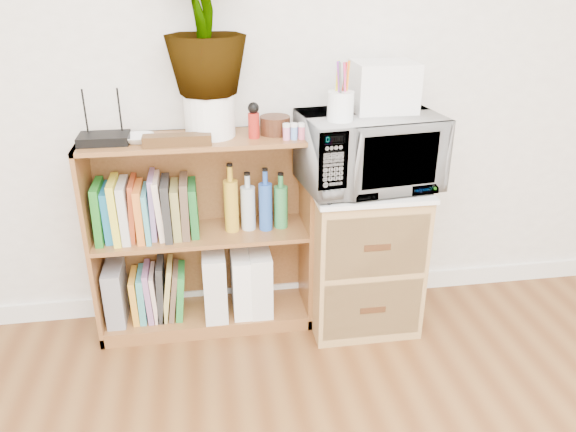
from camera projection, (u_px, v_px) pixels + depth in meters
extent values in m
cube|color=white|center=(274.00, 292.00, 2.96)|extent=(4.00, 0.02, 0.10)
cube|color=brown|center=(202.00, 236.00, 2.61)|extent=(1.00, 0.30, 0.95)
cube|color=#9E7542|center=(361.00, 256.00, 2.70)|extent=(0.50, 0.45, 0.70)
imported|color=white|center=(368.00, 151.00, 2.47)|extent=(0.63, 0.47, 0.33)
cylinder|color=white|center=(340.00, 106.00, 2.29)|extent=(0.11, 0.11, 0.12)
cube|color=white|center=(384.00, 86.00, 2.43)|extent=(0.27, 0.22, 0.21)
cube|color=black|center=(104.00, 139.00, 2.34)|extent=(0.21, 0.14, 0.04)
imported|color=silver|center=(139.00, 139.00, 2.35)|extent=(0.13, 0.13, 0.03)
cylinder|color=white|center=(210.00, 115.00, 2.41)|extent=(0.21, 0.21, 0.18)
imported|color=#30762F|center=(204.00, 19.00, 2.25)|extent=(0.34, 0.34, 0.60)
cube|color=#3B2410|center=(177.00, 140.00, 2.31)|extent=(0.28, 0.07, 0.05)
cylinder|color=#A01B13|center=(254.00, 126.00, 2.39)|extent=(0.05, 0.05, 0.11)
cylinder|color=#33190E|center=(275.00, 125.00, 2.46)|extent=(0.13, 0.13, 0.08)
cube|color=pink|center=(294.00, 133.00, 2.38)|extent=(0.11, 0.04, 0.05)
cube|color=gray|center=(116.00, 292.00, 2.66)|extent=(0.08, 0.23, 0.28)
cube|color=silver|center=(215.00, 281.00, 2.71)|extent=(0.11, 0.27, 0.34)
cube|color=white|center=(242.00, 281.00, 2.73)|extent=(0.10, 0.25, 0.31)
cube|color=silver|center=(260.00, 279.00, 2.74)|extent=(0.10, 0.25, 0.32)
cube|color=#1D701E|center=(99.00, 211.00, 2.49)|extent=(0.04, 0.20, 0.27)
cube|color=#1C72A8|center=(109.00, 214.00, 2.50)|extent=(0.04, 0.20, 0.24)
cube|color=yellow|center=(116.00, 209.00, 2.49)|extent=(0.04, 0.20, 0.28)
cube|color=beige|center=(125.00, 210.00, 2.50)|extent=(0.04, 0.20, 0.27)
cube|color=#A43F1C|center=(133.00, 209.00, 2.51)|extent=(0.04, 0.20, 0.27)
cube|color=orange|center=(141.00, 211.00, 2.51)|extent=(0.03, 0.20, 0.25)
cube|color=teal|center=(148.00, 212.00, 2.52)|extent=(0.02, 0.20, 0.23)
cube|color=#9570A9|center=(153.00, 206.00, 2.51)|extent=(0.03, 0.20, 0.29)
cube|color=beige|center=(160.00, 206.00, 2.52)|extent=(0.04, 0.20, 0.28)
cube|color=#282828|center=(167.00, 207.00, 2.53)|extent=(0.03, 0.20, 0.27)
cube|color=olive|center=(176.00, 210.00, 2.54)|extent=(0.04, 0.20, 0.24)
cube|color=brown|center=(185.00, 206.00, 2.54)|extent=(0.04, 0.20, 0.27)
cube|color=#1A6526|center=(194.00, 209.00, 2.55)|extent=(0.04, 0.20, 0.23)
cylinder|color=gold|center=(231.00, 199.00, 2.56)|extent=(0.07, 0.07, 0.32)
cylinder|color=#B2C2CA|center=(248.00, 202.00, 2.58)|extent=(0.07, 0.07, 0.27)
cylinder|color=blue|center=(265.00, 199.00, 2.58)|extent=(0.06, 0.06, 0.29)
cylinder|color=#308645|center=(281.00, 201.00, 2.60)|extent=(0.06, 0.06, 0.26)
cube|color=orange|center=(136.00, 296.00, 2.68)|extent=(0.03, 0.19, 0.23)
cube|color=teal|center=(143.00, 294.00, 2.69)|extent=(0.03, 0.19, 0.24)
cube|color=#8E5F8F|center=(149.00, 292.00, 2.69)|extent=(0.04, 0.19, 0.26)
cube|color=beige|center=(155.00, 293.00, 2.69)|extent=(0.03, 0.19, 0.24)
cube|color=#282828|center=(161.00, 288.00, 2.69)|extent=(0.04, 0.19, 0.29)
cube|color=tan|center=(168.00, 289.00, 2.70)|extent=(0.07, 0.19, 0.28)
cube|color=brown|center=(174.00, 291.00, 2.71)|extent=(0.06, 0.19, 0.25)
cube|color=#227F30|center=(181.00, 291.00, 2.71)|extent=(0.06, 0.19, 0.24)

